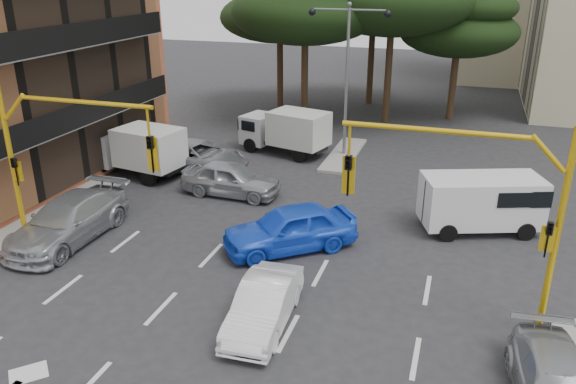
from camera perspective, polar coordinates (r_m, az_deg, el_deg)
name	(u,v)px	position (r m, az deg, el deg)	size (l,w,h in m)	color
ground	(222,320)	(16.74, -6.68, -12.83)	(120.00, 120.00, 0.00)	#28282B
median_strip	(344,155)	(30.53, 5.69, 3.81)	(1.40, 6.00, 0.15)	gray
pine_left_near	(306,1)	(35.83, 1.85, 18.85)	(9.15, 9.15, 10.23)	#382616
pine_left_far	(280,7)	(40.58, -0.79, 18.23)	(8.32, 8.32, 9.30)	#382616
pine_right	(460,23)	(38.52, 17.11, 16.10)	(7.49, 7.49, 8.37)	#382616
signal_mast_right	(487,199)	(15.48, 19.59, -0.69)	(5.79, 0.37, 6.00)	gold
signal_mast_left	(53,150)	(20.07, -22.80, 3.92)	(5.79, 0.37, 6.00)	gold
street_lamp_center	(348,54)	(29.32, 6.08, 13.80)	(4.16, 0.36, 7.77)	slate
car_white_hatch	(264,304)	(16.14, -2.46, -11.34)	(1.38, 3.96, 1.30)	white
car_blue_compact	(290,228)	(20.09, 0.19, -3.69)	(1.93, 4.81, 1.64)	blue
car_silver_wagon	(68,220)	(22.30, -21.41, -2.67)	(2.23, 5.48, 1.59)	#A0A3A8
car_silver_cross_a	(197,156)	(28.35, -9.19, 3.61)	(2.45, 5.31, 1.47)	gray
car_silver_cross_b	(231,179)	(25.03, -5.81, 1.34)	(1.79, 4.44, 1.51)	#A3A7AC
van_white	(481,203)	(22.66, 18.99, -1.10)	(1.99, 4.41, 2.20)	white
box_truck_a	(136,151)	(28.21, -15.23, 4.06)	(2.09, 4.99, 2.45)	silver
box_truck_b	(285,132)	(30.53, -0.32, 6.14)	(2.06, 4.91, 2.42)	silver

